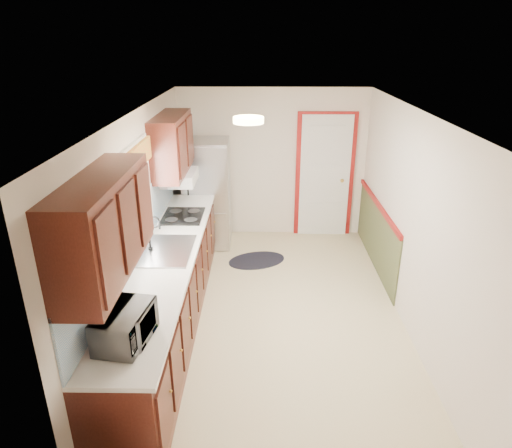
{
  "coord_description": "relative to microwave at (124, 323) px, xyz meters",
  "views": [
    {
      "loc": [
        -0.17,
        -4.68,
        3.12
      ],
      "look_at": [
        -0.23,
        0.08,
        1.15
      ],
      "focal_mm": 32.0,
      "sensor_mm": 36.0,
      "label": 1
    }
  ],
  "objects": [
    {
      "name": "room_shell",
      "position": [
        1.2,
        1.8,
        0.09
      ],
      "size": [
        3.2,
        5.2,
        2.52
      ],
      "color": "beige",
      "rests_on": "ground"
    },
    {
      "name": "kitchen_run",
      "position": [
        -0.04,
        1.51,
        -0.3
      ],
      "size": [
        0.63,
        4.0,
        2.2
      ],
      "color": "#3B140D",
      "rests_on": "ground"
    },
    {
      "name": "back_wall_trim",
      "position": [
        2.19,
        4.01,
        -0.22
      ],
      "size": [
        1.12,
        2.3,
        2.08
      ],
      "color": "maroon",
      "rests_on": "ground"
    },
    {
      "name": "ceiling_fixture",
      "position": [
        0.9,
        1.6,
        1.25
      ],
      "size": [
        0.3,
        0.3,
        0.06
      ],
      "primitive_type": "cylinder",
      "color": "#FFD88C",
      "rests_on": "room_shell"
    },
    {
      "name": "microwave",
      "position": [
        0.0,
        0.0,
        0.0
      ],
      "size": [
        0.35,
        0.54,
        0.34
      ],
      "primitive_type": "imported",
      "rotation": [
        0.0,
        0.0,
        1.42
      ],
      "color": "white",
      "rests_on": "kitchen_run"
    },
    {
      "name": "refrigerator",
      "position": [
        0.18,
        3.85,
        -0.27
      ],
      "size": [
        0.71,
        0.71,
        1.68
      ],
      "rotation": [
        0.0,
        0.0,
        0.02
      ],
      "color": "#B7B7BC",
      "rests_on": "ground"
    },
    {
      "name": "rug",
      "position": [
        0.96,
        3.21,
        -1.1
      ],
      "size": [
        1.0,
        0.82,
        0.01
      ],
      "primitive_type": "ellipsoid",
      "rotation": [
        0.0,
        0.0,
        0.35
      ],
      "color": "black",
      "rests_on": "ground"
    },
    {
      "name": "cooktop",
      "position": [
        0.01,
        2.62,
        -0.16
      ],
      "size": [
        0.51,
        0.61,
        0.02
      ],
      "primitive_type": "cube",
      "color": "black",
      "rests_on": "kitchen_run"
    }
  ]
}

